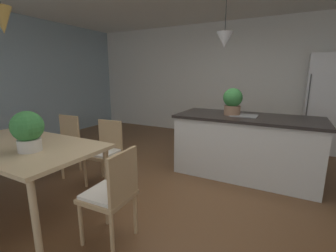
{
  "coord_description": "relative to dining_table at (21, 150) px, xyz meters",
  "views": [
    {
      "loc": [
        1.08,
        -2.52,
        1.49
      ],
      "look_at": [
        -0.16,
        -0.18,
        0.9
      ],
      "focal_mm": 24.99,
      "sensor_mm": 36.0,
      "label": 1
    }
  ],
  "objects": [
    {
      "name": "dining_table",
      "position": [
        0.0,
        0.0,
        0.0
      ],
      "size": [
        1.85,
        1.01,
        0.74
      ],
      "color": "#D1B284",
      "rests_on": "ground_plane"
    },
    {
      "name": "pendant_over_island_main",
      "position": [
        1.67,
        2.06,
        1.3
      ],
      "size": [
        0.23,
        0.23,
        0.84
      ],
      "color": "black"
    },
    {
      "name": "potted_plant_on_table",
      "position": [
        0.33,
        -0.09,
        0.28
      ],
      "size": [
        0.3,
        0.3,
        0.41
      ],
      "color": "beige",
      "rests_on": "dining_table"
    },
    {
      "name": "potted_plant_on_island",
      "position": [
        1.84,
        2.06,
        0.43
      ],
      "size": [
        0.28,
        0.28,
        0.4
      ],
      "color": "#8C664C",
      "rests_on": "kitchen_island"
    },
    {
      "name": "chair_kitchen_end",
      "position": [
        1.29,
        0.0,
        -0.2
      ],
      "size": [
        0.42,
        0.42,
        0.87
      ],
      "color": "tan",
      "rests_on": "ground_plane"
    },
    {
      "name": "ground_plane",
      "position": [
        1.52,
        1.1,
        -0.69
      ],
      "size": [
        10.0,
        8.4,
        0.04
      ],
      "primitive_type": "cube",
      "color": "brown"
    },
    {
      "name": "pendant_over_table",
      "position": [
        -0.16,
        0.09,
        1.37
      ],
      "size": [
        0.2,
        0.2,
        0.79
      ],
      "color": "black"
    },
    {
      "name": "wall_back_kitchen",
      "position": [
        1.52,
        4.36,
        0.68
      ],
      "size": [
        10.0,
        0.12,
        2.7
      ],
      "primitive_type": "cube",
      "color": "white",
      "rests_on": "ground_plane"
    },
    {
      "name": "refrigerator",
      "position": [
        3.19,
        3.96,
        0.26
      ],
      "size": [
        0.71,
        0.67,
        1.87
      ],
      "color": "silver",
      "rests_on": "ground_plane"
    },
    {
      "name": "kitchen_island",
      "position": [
        2.06,
        2.06,
        -0.21
      ],
      "size": [
        2.01,
        0.89,
        0.91
      ],
      "color": "silver",
      "rests_on": "ground_plane"
    },
    {
      "name": "chair_far_right",
      "position": [
        0.41,
        0.87,
        -0.2
      ],
      "size": [
        0.43,
        0.43,
        0.87
      ],
      "color": "tan",
      "rests_on": "ground_plane"
    },
    {
      "name": "chair_far_left",
      "position": [
        -0.42,
        0.87,
        -0.2
      ],
      "size": [
        0.43,
        0.43,
        0.87
      ],
      "color": "tan",
      "rests_on": "ground_plane"
    }
  ]
}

